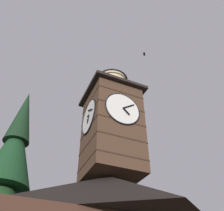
{
  "coord_description": "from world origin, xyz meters",
  "views": [
    {
      "loc": [
        7.17,
        12.68,
        2.36
      ],
      "look_at": [
        0.93,
        -1.33,
        14.8
      ],
      "focal_mm": 40.5,
      "sensor_mm": 36.0,
      "label": 1
    }
  ],
  "objects": [
    {
      "name": "flying_bird_high",
      "position": [
        -3.43,
        -2.36,
        24.3
      ],
      "size": [
        0.42,
        0.49,
        0.15
      ],
      "color": "black"
    },
    {
      "name": "clock_tower",
      "position": [
        0.85,
        -1.53,
        13.41
      ],
      "size": [
        4.33,
        4.33,
        10.42
      ],
      "color": "#4C3323",
      "rests_on": "building_main"
    }
  ]
}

